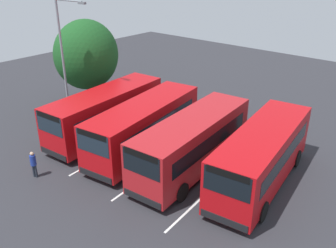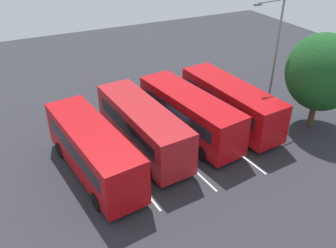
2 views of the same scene
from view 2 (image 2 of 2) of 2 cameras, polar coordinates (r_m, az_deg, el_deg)
The scene contains 11 objects.
ground_plane at distance 24.75m, azimuth -0.04°, elevation -3.37°, with size 59.53×59.53×0.00m, color #2B2B30.
bus_far_left at distance 26.85m, azimuth 9.82°, elevation 3.39°, with size 9.31×3.30×3.17m.
bus_center_left at distance 25.07m, azimuth 3.35°, elevation 1.74°, with size 9.38×3.77×3.17m.
bus_center_right at distance 23.57m, azimuth -4.10°, elevation -0.31°, with size 9.31×3.27×3.17m.
bus_far_right at distance 21.72m, azimuth -11.89°, elevation -3.94°, with size 9.37×3.66×3.17m.
pedestrian at distance 31.39m, azimuth 1.84°, elevation 6.32°, with size 0.41×0.41×1.58m.
street_lamp at distance 27.95m, azimuth 16.50°, elevation 11.07°, with size 0.45×2.83×8.82m.
depot_tree at distance 27.44m, azimuth 23.28°, elevation 7.55°, with size 5.24×4.72×6.97m.
lane_stripe_outer_left at distance 26.27m, azimuth 6.98°, elevation -1.41°, with size 11.10×0.12×0.01m, color silver.
lane_stripe_inner_left at distance 24.75m, azimuth -0.04°, elevation -3.36°, with size 11.10×0.12×0.01m, color silver.
lane_stripe_inner_right at distance 23.68m, azimuth -7.86°, elevation -5.46°, with size 11.10×0.12×0.01m, color silver.
Camera 2 is at (-18.43, 9.03, 13.84)m, focal length 38.28 mm.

